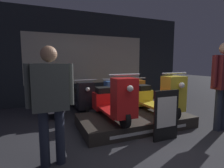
# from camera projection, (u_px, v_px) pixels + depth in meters

# --- Properties ---
(ground_plane) EXTENTS (30.00, 30.00, 0.00)m
(ground_plane) POSITION_uv_depth(u_px,v_px,m) (158.00, 156.00, 2.67)
(ground_plane) COLOR #2D2D33
(shop_wall_back) EXTENTS (7.70, 0.09, 3.20)m
(shop_wall_back) POSITION_uv_depth(u_px,v_px,m) (88.00, 58.00, 6.28)
(shop_wall_back) COLOR #23282D
(shop_wall_back) RESTS_ON ground_plane
(display_platform) EXTENTS (2.49, 1.30, 0.24)m
(display_platform) POSITION_uv_depth(u_px,v_px,m) (135.00, 120.00, 3.97)
(display_platform) COLOR #2D2823
(display_platform) RESTS_ON ground_plane
(scooter_display_left) EXTENTS (0.60, 1.64, 0.99)m
(scooter_display_left) POSITION_uv_depth(u_px,v_px,m) (113.00, 101.00, 3.65)
(scooter_display_left) COLOR black
(scooter_display_left) RESTS_ON display_platform
(scooter_display_right) EXTENTS (0.60, 1.64, 0.99)m
(scooter_display_right) POSITION_uv_depth(u_px,v_px,m) (157.00, 97.00, 4.08)
(scooter_display_right) COLOR black
(scooter_display_right) RESTS_ON display_platform
(scooter_backrow_0) EXTENTS (0.60, 1.64, 0.99)m
(scooter_backrow_0) POSITION_uv_depth(u_px,v_px,m) (54.00, 100.00, 4.88)
(scooter_backrow_0) COLOR black
(scooter_backrow_0) RESTS_ON ground_plane
(scooter_backrow_1) EXTENTS (0.60, 1.64, 0.99)m
(scooter_backrow_1) POSITION_uv_depth(u_px,v_px,m) (81.00, 98.00, 5.18)
(scooter_backrow_1) COLOR black
(scooter_backrow_1) RESTS_ON ground_plane
(scooter_backrow_2) EXTENTS (0.60, 1.64, 0.99)m
(scooter_backrow_2) POSITION_uv_depth(u_px,v_px,m) (106.00, 96.00, 5.47)
(scooter_backrow_2) COLOR black
(scooter_backrow_2) RESTS_ON ground_plane
(scooter_backrow_3) EXTENTS (0.60, 1.64, 0.99)m
(scooter_backrow_3) POSITION_uv_depth(u_px,v_px,m) (128.00, 94.00, 5.77)
(scooter_backrow_3) COLOR black
(scooter_backrow_3) RESTS_ON ground_plane
(person_left_browsing) EXTENTS (0.62, 0.26, 1.64)m
(person_left_browsing) POSITION_uv_depth(u_px,v_px,m) (51.00, 96.00, 2.34)
(person_left_browsing) COLOR #232838
(person_left_browsing) RESTS_ON ground_plane
(person_right_browsing) EXTENTS (0.58, 0.24, 1.84)m
(person_right_browsing) POSITION_uv_depth(u_px,v_px,m) (223.00, 79.00, 3.61)
(person_right_browsing) COLOR #232838
(person_right_browsing) RESTS_ON ground_plane
(price_sign_board) EXTENTS (0.52, 0.04, 0.93)m
(price_sign_board) POSITION_uv_depth(u_px,v_px,m) (166.00, 115.00, 3.18)
(price_sign_board) COLOR black
(price_sign_board) RESTS_ON ground_plane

